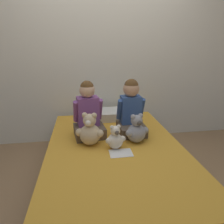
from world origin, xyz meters
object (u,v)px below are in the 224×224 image
(child_on_right, at_px, (131,110))
(teddy_bear_between_children, at_px, (115,139))
(child_on_left, at_px, (88,113))
(teddy_bear_held_by_left_child, at_px, (90,131))
(teddy_bear_held_by_right_child, at_px, (136,130))
(pillow_at_headboard, at_px, (106,115))
(sign_card, at_px, (121,153))
(bed, at_px, (115,165))

(child_on_right, height_order, teddy_bear_between_children, child_on_right)
(child_on_left, height_order, child_on_right, child_on_right)
(teddy_bear_held_by_left_child, distance_m, teddy_bear_held_by_right_child, 0.47)
(child_on_left, distance_m, teddy_bear_held_by_left_child, 0.25)
(child_on_right, height_order, teddy_bear_held_by_right_child, child_on_right)
(child_on_left, distance_m, pillow_at_headboard, 0.58)
(teddy_bear_held_by_right_child, bearing_deg, teddy_bear_between_children, -171.50)
(child_on_right, relative_size, sign_card, 2.88)
(teddy_bear_held_by_right_child, relative_size, sign_card, 1.44)
(bed, height_order, teddy_bear_held_by_right_child, teddy_bear_held_by_right_child)
(sign_card, bearing_deg, child_on_right, 66.29)
(child_on_right, height_order, teddy_bear_held_by_left_child, child_on_right)
(child_on_left, relative_size, teddy_bear_held_by_left_child, 1.80)
(teddy_bear_held_by_right_child, distance_m, sign_card, 0.31)
(teddy_bear_held_by_right_child, bearing_deg, teddy_bear_held_by_left_child, 163.32)
(bed, height_order, child_on_right, child_on_right)
(teddy_bear_held_by_left_child, bearing_deg, teddy_bear_between_children, -11.05)
(teddy_bear_held_by_left_child, distance_m, teddy_bear_between_children, 0.26)
(teddy_bear_between_children, relative_size, pillow_at_headboard, 0.48)
(teddy_bear_between_children, height_order, sign_card, teddy_bear_between_children)
(child_on_left, xyz_separation_m, teddy_bear_between_children, (0.24, -0.34, -0.15))
(bed, height_order, teddy_bear_between_children, teddy_bear_between_children)
(child_on_left, height_order, sign_card, child_on_left)
(teddy_bear_between_children, bearing_deg, child_on_right, 45.67)
(bed, relative_size, child_on_right, 3.26)
(bed, xyz_separation_m, teddy_bear_between_children, (-0.01, -0.04, 0.31))
(teddy_bear_held_by_left_child, bearing_deg, child_on_right, 41.37)
(pillow_at_headboard, bearing_deg, teddy_bear_held_by_left_child, -108.77)
(child_on_left, bearing_deg, teddy_bear_between_children, -62.98)
(child_on_left, bearing_deg, sign_card, -66.55)
(pillow_at_headboard, xyz_separation_m, sign_card, (0.03, -0.93, -0.05))
(child_on_left, relative_size, pillow_at_headboard, 1.21)
(child_on_right, relative_size, teddy_bear_between_children, 2.54)
(teddy_bear_between_children, bearing_deg, teddy_bear_held_by_right_child, 12.83)
(teddy_bear_held_by_left_child, height_order, pillow_at_headboard, teddy_bear_held_by_left_child)
(child_on_left, relative_size, teddy_bear_held_by_right_child, 1.99)
(bed, bearing_deg, pillow_at_headboard, 90.00)
(teddy_bear_held_by_right_child, bearing_deg, bed, -179.77)
(teddy_bear_held_by_left_child, relative_size, teddy_bear_between_children, 1.40)
(pillow_at_headboard, bearing_deg, bed, -90.00)
(bed, relative_size, teddy_bear_held_by_right_child, 6.53)
(bed, xyz_separation_m, teddy_bear_held_by_right_child, (0.23, 0.06, 0.34))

